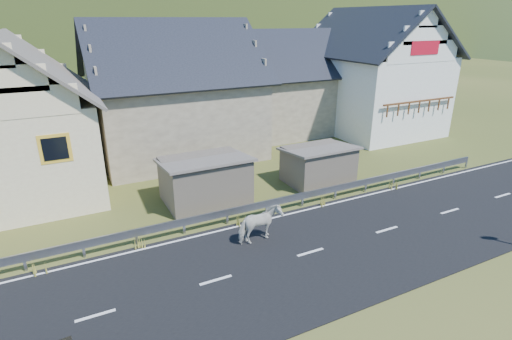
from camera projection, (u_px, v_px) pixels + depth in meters
ground at (310, 253)px, 15.77m from camera, size 160.00×160.00×0.00m
road at (310, 253)px, 15.76m from camera, size 60.00×7.00×0.04m
lane_markings at (310, 252)px, 15.75m from camera, size 60.00×6.60×0.01m
guardrail at (267, 204)px, 18.64m from camera, size 28.10×0.09×0.75m
shed_left at (205, 180)px, 19.96m from camera, size 4.30×3.30×2.40m
shed_right at (318, 165)px, 22.31m from camera, size 3.80×2.90×2.20m
house_cream at (14, 110)px, 20.03m from camera, size 7.80×9.80×8.30m
house_stone_a at (173, 84)px, 26.22m from camera, size 10.80×9.80×8.90m
house_stone_b at (288, 77)px, 32.23m from camera, size 9.80×8.80×8.10m
house_white at (371, 67)px, 31.95m from camera, size 8.80×10.80×9.70m
mountain at (87, 88)px, 175.27m from camera, size 440.00×280.00×260.00m
horse at (260, 224)px, 16.28m from camera, size 1.05×1.91×1.54m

